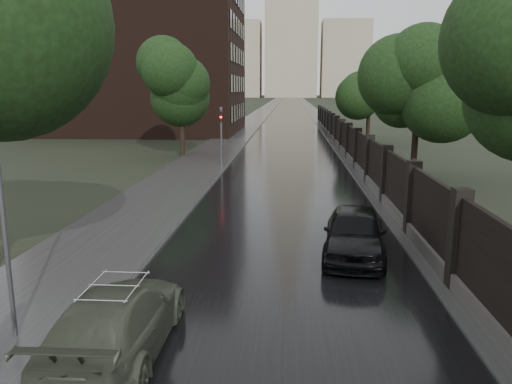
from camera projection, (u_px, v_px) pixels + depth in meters
The scene contains 13 objects.
road at pixel (290, 102), 194.13m from camera, with size 8.00×420.00×0.02m, color black.
sidewalk_left at pixel (275, 102), 194.52m from camera, with size 4.00×420.00×0.16m, color #2D2D2D.
verge_right at pixel (304, 102), 193.76m from camera, with size 3.00×420.00×0.08m, color #2D2D2D.
fence_right at pixel (346, 142), 39.30m from camera, with size 0.45×75.72×2.70m.
tree_left_far at pixel (181, 88), 37.32m from camera, with size 4.25×4.25×7.39m.
tree_right_b at pixel (418, 93), 28.52m from camera, with size 4.08×4.08×7.01m.
tree_right_c at pixel (370, 91), 46.11m from camera, with size 4.08×4.08×7.01m.
lamp_post at pixel (3, 218), 9.83m from camera, with size 0.25×0.12×5.11m.
traffic_light at pixel (221, 132), 32.76m from camera, with size 0.16×0.32×4.00m.
brick_building at pixel (136, 47), 58.51m from camera, with size 24.00×18.00×20.00m, color black.
stalinist_tower at pixel (291, 31), 293.78m from camera, with size 92.00×30.00×159.00m.
volga_sedan at pixel (116, 321), 9.78m from camera, with size 1.96×4.82×1.40m, color #444A3B.
car_right_near at pixel (354, 233), 15.50m from camera, with size 1.84×4.58×1.56m, color black.
Camera 1 is at (0.23, -7.65, 5.17)m, focal length 35.00 mm.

